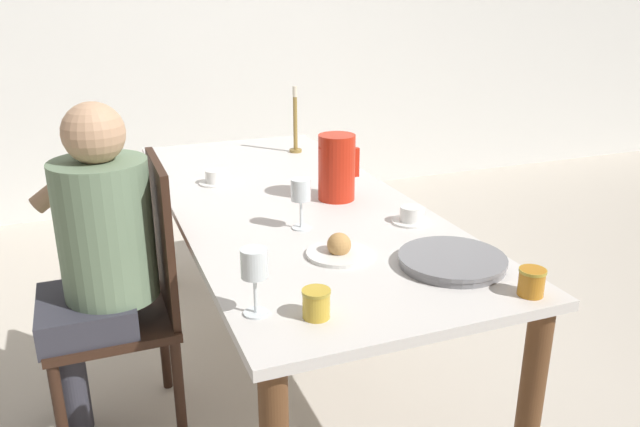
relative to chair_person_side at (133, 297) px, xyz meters
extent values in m
plane|color=beige|center=(0.61, 0.13, -0.51)|extent=(20.00, 20.00, 0.00)
cube|color=white|center=(0.61, 2.43, 0.79)|extent=(10.00, 0.06, 2.60)
cube|color=silver|center=(0.61, 0.13, 0.22)|extent=(0.87, 2.08, 0.03)
cylinder|color=brown|center=(0.99, -0.85, -0.15)|extent=(0.07, 0.07, 0.71)
cylinder|color=brown|center=(0.24, 1.11, -0.15)|extent=(0.07, 0.07, 0.71)
cylinder|color=brown|center=(0.99, 1.11, -0.15)|extent=(0.07, 0.07, 0.71)
cylinder|color=#331E14|center=(-0.26, -0.19, -0.30)|extent=(0.04, 0.04, 0.42)
cylinder|color=#331E14|center=(-0.26, 0.18, -0.30)|extent=(0.04, 0.04, 0.42)
cylinder|color=#331E14|center=(0.11, -0.19, -0.30)|extent=(0.04, 0.04, 0.42)
cylinder|color=#331E14|center=(0.11, 0.18, -0.30)|extent=(0.04, 0.04, 0.42)
cube|color=#331E14|center=(-0.08, 0.00, -0.07)|extent=(0.42, 0.42, 0.03)
cube|color=#331E14|center=(0.12, 0.00, 0.20)|extent=(0.03, 0.39, 0.53)
cylinder|color=#33333D|center=(-0.22, -0.11, -0.28)|extent=(0.09, 0.09, 0.45)
cylinder|color=#33333D|center=(-0.22, 0.05, -0.28)|extent=(0.09, 0.09, 0.45)
cube|color=#33333D|center=(-0.15, -0.03, -0.01)|extent=(0.30, 0.34, 0.11)
cylinder|color=slate|center=(-0.06, -0.03, 0.26)|extent=(0.30, 0.30, 0.46)
sphere|color=tan|center=(-0.06, -0.03, 0.58)|extent=(0.19, 0.19, 0.19)
cylinder|color=tan|center=(-0.16, 0.18, 0.38)|extent=(0.25, 0.06, 0.20)
cylinder|color=red|center=(0.78, 0.08, 0.36)|extent=(0.14, 0.14, 0.25)
cube|color=red|center=(0.86, 0.08, 0.37)|extent=(0.02, 0.02, 0.11)
cone|color=red|center=(0.73, 0.08, 0.46)|extent=(0.04, 0.04, 0.04)
cylinder|color=white|center=(0.55, -0.16, 0.23)|extent=(0.06, 0.06, 0.00)
cylinder|color=white|center=(0.55, -0.16, 0.28)|extent=(0.01, 0.01, 0.09)
cylinder|color=white|center=(0.55, -0.16, 0.37)|extent=(0.07, 0.07, 0.07)
cylinder|color=white|center=(0.25, -0.67, 0.23)|extent=(0.06, 0.06, 0.00)
cylinder|color=white|center=(0.25, -0.67, 0.28)|extent=(0.01, 0.01, 0.10)
cylinder|color=white|center=(0.25, -0.67, 0.37)|extent=(0.07, 0.07, 0.07)
cylinder|color=orange|center=(0.25, -0.67, 0.35)|extent=(0.05, 0.05, 0.04)
cylinder|color=white|center=(0.92, -0.25, 0.23)|extent=(0.13, 0.13, 0.01)
cylinder|color=white|center=(0.92, -0.25, 0.26)|extent=(0.08, 0.08, 0.05)
cube|color=white|center=(0.97, -0.25, 0.27)|extent=(0.01, 0.01, 0.03)
cylinder|color=white|center=(0.39, 0.44, 0.23)|extent=(0.13, 0.13, 0.01)
cylinder|color=white|center=(0.39, 0.44, 0.26)|extent=(0.08, 0.08, 0.05)
cube|color=white|center=(0.44, 0.44, 0.27)|extent=(0.01, 0.01, 0.03)
cylinder|color=gray|center=(0.86, -0.60, 0.24)|extent=(0.31, 0.31, 0.02)
cylinder|color=gray|center=(0.86, -0.60, 0.26)|extent=(0.31, 0.31, 0.01)
cylinder|color=white|center=(0.58, -0.42, 0.24)|extent=(0.20, 0.20, 0.01)
sphere|color=tan|center=(0.58, -0.42, 0.27)|extent=(0.07, 0.07, 0.07)
cylinder|color=#C67A1E|center=(0.95, -0.83, 0.27)|extent=(0.07, 0.07, 0.07)
cylinder|color=gold|center=(0.95, -0.83, 0.30)|extent=(0.07, 0.07, 0.01)
cylinder|color=gold|center=(0.39, -0.74, 0.27)|extent=(0.07, 0.07, 0.07)
cylinder|color=gold|center=(0.39, -0.74, 0.30)|extent=(0.07, 0.07, 0.01)
cylinder|color=olive|center=(0.88, 0.82, 0.24)|extent=(0.06, 0.06, 0.01)
cylinder|color=olive|center=(0.88, 0.82, 0.37)|extent=(0.02, 0.02, 0.26)
cylinder|color=beige|center=(0.88, 0.82, 0.53)|extent=(0.02, 0.02, 0.05)
camera|label=1|loc=(-0.09, -2.00, 0.99)|focal=35.00mm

